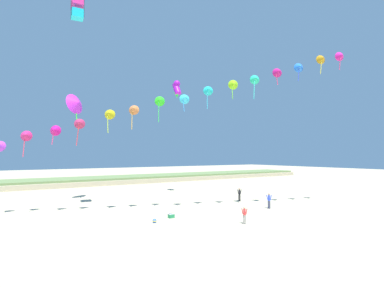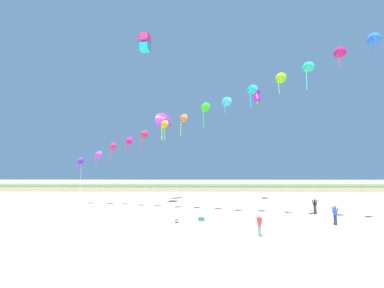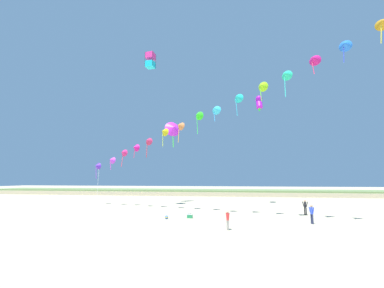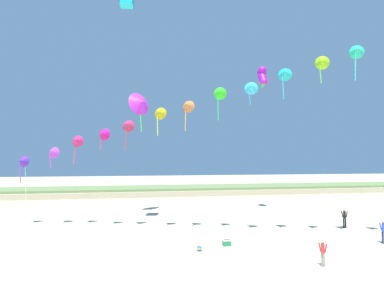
{
  "view_description": "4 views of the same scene",
  "coord_description": "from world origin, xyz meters",
  "px_view_note": "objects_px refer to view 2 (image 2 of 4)",
  "views": [
    {
      "loc": [
        -14.38,
        -16.38,
        6.1
      ],
      "look_at": [
        2.51,
        9.34,
        7.21
      ],
      "focal_mm": 28.0,
      "sensor_mm": 36.0,
      "label": 1
    },
    {
      "loc": [
        -0.54,
        -15.92,
        4.74
      ],
      "look_at": [
        -1.0,
        10.63,
        7.51
      ],
      "focal_mm": 24.0,
      "sensor_mm": 36.0,
      "label": 2
    },
    {
      "loc": [
        4.57,
        -18.46,
        4.16
      ],
      "look_at": [
        -0.24,
        11.44,
        8.23
      ],
      "focal_mm": 24.0,
      "sensor_mm": 36.0,
      "label": 3
    },
    {
      "loc": [
        -7.53,
        -15.25,
        6.29
      ],
      "look_at": [
        -1.86,
        13.18,
        7.62
      ],
      "focal_mm": 32.0,
      "sensor_mm": 36.0,
      "label": 4
    }
  ],
  "objects_px": {
    "beach_cooler": "(201,219)",
    "large_kite_high_solo": "(257,96)",
    "person_near_right": "(259,224)",
    "beach_ball": "(176,221)",
    "person_mid_center": "(315,204)",
    "large_kite_low_lead": "(164,120)",
    "person_near_left": "(335,213)",
    "large_kite_mid_trail": "(145,43)"
  },
  "relations": [
    {
      "from": "beach_cooler",
      "to": "large_kite_high_solo",
      "type": "bearing_deg",
      "value": 57.89
    },
    {
      "from": "person_near_right",
      "to": "beach_cooler",
      "type": "relative_size",
      "value": 2.71
    },
    {
      "from": "beach_ball",
      "to": "large_kite_high_solo",
      "type": "bearing_deg",
      "value": 53.72
    },
    {
      "from": "person_mid_center",
      "to": "large_kite_low_lead",
      "type": "height_order",
      "value": "large_kite_low_lead"
    },
    {
      "from": "person_mid_center",
      "to": "large_kite_high_solo",
      "type": "distance_m",
      "value": 18.83
    },
    {
      "from": "person_mid_center",
      "to": "large_kite_high_solo",
      "type": "relative_size",
      "value": 0.64
    },
    {
      "from": "person_mid_center",
      "to": "large_kite_high_solo",
      "type": "bearing_deg",
      "value": 109.83
    },
    {
      "from": "beach_cooler",
      "to": "person_near_right",
      "type": "bearing_deg",
      "value": -54.67
    },
    {
      "from": "person_near_left",
      "to": "beach_cooler",
      "type": "xyz_separation_m",
      "value": [
        -11.73,
        1.72,
        -0.8
      ]
    },
    {
      "from": "beach_ball",
      "to": "large_kite_low_lead",
      "type": "bearing_deg",
      "value": 101.37
    },
    {
      "from": "person_near_left",
      "to": "beach_ball",
      "type": "height_order",
      "value": "person_near_left"
    },
    {
      "from": "person_mid_center",
      "to": "large_kite_high_solo",
      "type": "height_order",
      "value": "large_kite_high_solo"
    },
    {
      "from": "large_kite_mid_trail",
      "to": "large_kite_low_lead",
      "type": "bearing_deg",
      "value": 77.41
    },
    {
      "from": "large_kite_mid_trail",
      "to": "beach_cooler",
      "type": "bearing_deg",
      "value": -45.74
    },
    {
      "from": "person_near_left",
      "to": "large_kite_low_lead",
      "type": "distance_m",
      "value": 27.01
    },
    {
      "from": "large_kite_mid_trail",
      "to": "large_kite_high_solo",
      "type": "relative_size",
      "value": 0.84
    },
    {
      "from": "large_kite_low_lead",
      "to": "large_kite_mid_trail",
      "type": "distance_m",
      "value": 11.97
    },
    {
      "from": "large_kite_low_lead",
      "to": "beach_cooler",
      "type": "relative_size",
      "value": 8.4
    },
    {
      "from": "person_near_right",
      "to": "beach_cooler",
      "type": "xyz_separation_m",
      "value": [
        -4.12,
        5.81,
        -0.69
      ]
    },
    {
      "from": "person_near_right",
      "to": "large_kite_mid_trail",
      "type": "distance_m",
      "value": 27.24
    },
    {
      "from": "person_near_right",
      "to": "large_kite_low_lead",
      "type": "bearing_deg",
      "value": 114.6
    },
    {
      "from": "person_mid_center",
      "to": "beach_ball",
      "type": "relative_size",
      "value": 4.78
    },
    {
      "from": "person_near_left",
      "to": "beach_cooler",
      "type": "distance_m",
      "value": 11.88
    },
    {
      "from": "large_kite_mid_trail",
      "to": "person_mid_center",
      "type": "bearing_deg",
      "value": -9.07
    },
    {
      "from": "person_near_left",
      "to": "person_mid_center",
      "type": "distance_m",
      "value": 6.1
    },
    {
      "from": "person_mid_center",
      "to": "beach_ball",
      "type": "xyz_separation_m",
      "value": [
        -15.0,
        -5.31,
        -0.82
      ]
    },
    {
      "from": "beach_cooler",
      "to": "beach_ball",
      "type": "xyz_separation_m",
      "value": [
        -2.28,
        -1.01,
        -0.03
      ]
    },
    {
      "from": "person_mid_center",
      "to": "large_kite_high_solo",
      "type": "xyz_separation_m",
      "value": [
        -3.66,
        10.14,
        15.43
      ]
    },
    {
      "from": "person_near_left",
      "to": "person_near_right",
      "type": "relative_size",
      "value": 1.12
    },
    {
      "from": "large_kite_low_lead",
      "to": "large_kite_high_solo",
      "type": "bearing_deg",
      "value": -3.45
    },
    {
      "from": "person_near_right",
      "to": "large_kite_high_solo",
      "type": "height_order",
      "value": "large_kite_high_solo"
    },
    {
      "from": "person_mid_center",
      "to": "person_near_right",
      "type": "bearing_deg",
      "value": -130.41
    },
    {
      "from": "person_near_right",
      "to": "beach_ball",
      "type": "xyz_separation_m",
      "value": [
        -6.39,
        4.8,
        -0.72
      ]
    },
    {
      "from": "beach_ball",
      "to": "large_kite_mid_trail",
      "type": "bearing_deg",
      "value": 120.6
    },
    {
      "from": "large_kite_high_solo",
      "to": "beach_ball",
      "type": "xyz_separation_m",
      "value": [
        -11.34,
        -15.45,
        -16.25
      ]
    },
    {
      "from": "person_near_right",
      "to": "beach_cooler",
      "type": "bearing_deg",
      "value": 125.33
    },
    {
      "from": "person_near_left",
      "to": "large_kite_high_solo",
      "type": "relative_size",
      "value": 0.65
    },
    {
      "from": "person_near_left",
      "to": "large_kite_high_solo",
      "type": "distance_m",
      "value": 22.49
    },
    {
      "from": "large_kite_low_lead",
      "to": "large_kite_high_solo",
      "type": "distance_m",
      "value": 15.08
    },
    {
      "from": "large_kite_mid_trail",
      "to": "beach_ball",
      "type": "relative_size",
      "value": 6.3
    },
    {
      "from": "large_kite_low_lead",
      "to": "beach_cooler",
      "type": "height_order",
      "value": "large_kite_low_lead"
    },
    {
      "from": "person_near_right",
      "to": "person_mid_center",
      "type": "xyz_separation_m",
      "value": [
        8.61,
        10.11,
        0.1
      ]
    }
  ]
}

